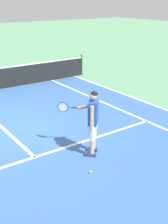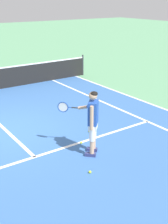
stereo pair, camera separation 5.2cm
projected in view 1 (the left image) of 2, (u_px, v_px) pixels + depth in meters
The scene contains 9 objects.
ground_plane at pixel (6, 131), 9.10m from camera, with size 80.00×80.00×0.00m, color #609E70.
court_inner_surface at pixel (16, 140), 8.53m from camera, with size 10.98×10.78×0.00m, color #3866A8.
line_service at pixel (35, 157), 7.61m from camera, with size 8.23×0.10×0.01m, color white.
line_singles_right at pixel (122, 110), 10.74m from camera, with size 0.10×10.38×0.01m, color white.
line_doubles_right at pixel (148, 103), 11.48m from camera, with size 0.10×10.38×0.01m, color white.
tennis_player at pixel (92, 119), 7.44m from camera, with size 0.74×1.16×1.71m.
tennis_ball_near_feet at pixel (90, 172), 6.91m from camera, with size 0.07×0.07×0.07m, color #CCE02D.
tennis_ball_by_baseline at pixel (89, 131), 9.02m from camera, with size 0.07×0.07×0.07m, color #CCE02D.
tennis_ball_mid_court at pixel (81, 143), 8.30m from camera, with size 0.07×0.07×0.07m, color #CCE02D.
Camera 1 is at (-2.82, -8.14, 3.84)m, focal length 47.42 mm.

